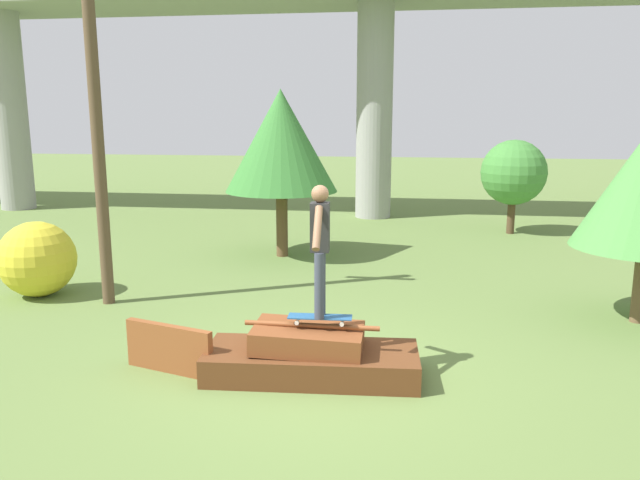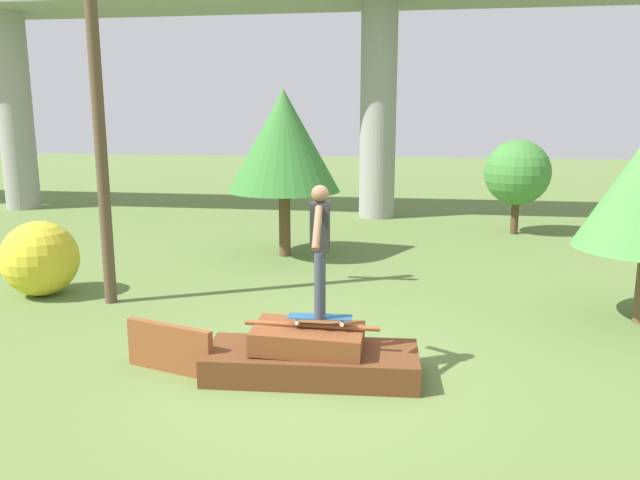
{
  "view_description": "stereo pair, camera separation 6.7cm",
  "coord_description": "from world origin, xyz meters",
  "px_view_note": "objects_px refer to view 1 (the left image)",
  "views": [
    {
      "loc": [
        1.14,
        -7.14,
        3.19
      ],
      "look_at": [
        0.1,
        0.02,
        1.72
      ],
      "focal_mm": 35.0,
      "sensor_mm": 36.0,
      "label": 1
    },
    {
      "loc": [
        1.2,
        -7.13,
        3.19
      ],
      "look_at": [
        0.1,
        0.02,
        1.72
      ],
      "focal_mm": 35.0,
      "sensor_mm": 36.0,
      "label": 2
    }
  ],
  "objects_px": {
    "utility_pole": "(95,108)",
    "bush_yellow_flowering": "(37,259)",
    "skater": "(320,242)",
    "skateboard": "(320,317)",
    "tree_behind_right": "(514,173)",
    "tree_behind_left": "(281,141)"
  },
  "relations": [
    {
      "from": "skater",
      "to": "tree_behind_right",
      "type": "xyz_separation_m",
      "value": [
        3.76,
        10.03,
        -0.05
      ]
    },
    {
      "from": "tree_behind_right",
      "to": "bush_yellow_flowering",
      "type": "xyz_separation_m",
      "value": [
        -9.21,
        -7.29,
        -0.98
      ]
    },
    {
      "from": "skater",
      "to": "bush_yellow_flowering",
      "type": "bearing_deg",
      "value": 153.36
    },
    {
      "from": "bush_yellow_flowering",
      "to": "skateboard",
      "type": "bearing_deg",
      "value": -26.64
    },
    {
      "from": "skater",
      "to": "tree_behind_right",
      "type": "height_order",
      "value": "tree_behind_right"
    },
    {
      "from": "tree_behind_left",
      "to": "bush_yellow_flowering",
      "type": "xyz_separation_m",
      "value": [
        -3.64,
        -3.73,
        -1.92
      ]
    },
    {
      "from": "skateboard",
      "to": "skater",
      "type": "bearing_deg",
      "value": 176.42
    },
    {
      "from": "tree_behind_left",
      "to": "tree_behind_right",
      "type": "height_order",
      "value": "tree_behind_left"
    },
    {
      "from": "skater",
      "to": "bush_yellow_flowering",
      "type": "distance_m",
      "value": 6.18
    },
    {
      "from": "skater",
      "to": "bush_yellow_flowering",
      "type": "xyz_separation_m",
      "value": [
        -5.45,
        2.73,
        -1.03
      ]
    },
    {
      "from": "utility_pole",
      "to": "bush_yellow_flowering",
      "type": "height_order",
      "value": "utility_pole"
    },
    {
      "from": "skater",
      "to": "tree_behind_left",
      "type": "relative_size",
      "value": 0.43
    },
    {
      "from": "tree_behind_left",
      "to": "tree_behind_right",
      "type": "bearing_deg",
      "value": 32.58
    },
    {
      "from": "skateboard",
      "to": "utility_pole",
      "type": "bearing_deg",
      "value": 148.17
    },
    {
      "from": "utility_pole",
      "to": "tree_behind_right",
      "type": "height_order",
      "value": "utility_pole"
    },
    {
      "from": "skater",
      "to": "utility_pole",
      "type": "distance_m",
      "value": 5.0
    },
    {
      "from": "skater",
      "to": "utility_pole",
      "type": "relative_size",
      "value": 0.25
    },
    {
      "from": "utility_pole",
      "to": "tree_behind_right",
      "type": "xyz_separation_m",
      "value": [
        7.79,
        7.52,
        -1.63
      ]
    },
    {
      "from": "skater",
      "to": "tree_behind_right",
      "type": "distance_m",
      "value": 10.71
    },
    {
      "from": "tree_behind_right",
      "to": "skateboard",
      "type": "bearing_deg",
      "value": -110.57
    },
    {
      "from": "skateboard",
      "to": "utility_pole",
      "type": "distance_m",
      "value": 5.36
    },
    {
      "from": "utility_pole",
      "to": "bush_yellow_flowering",
      "type": "bearing_deg",
      "value": 170.73
    }
  ]
}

